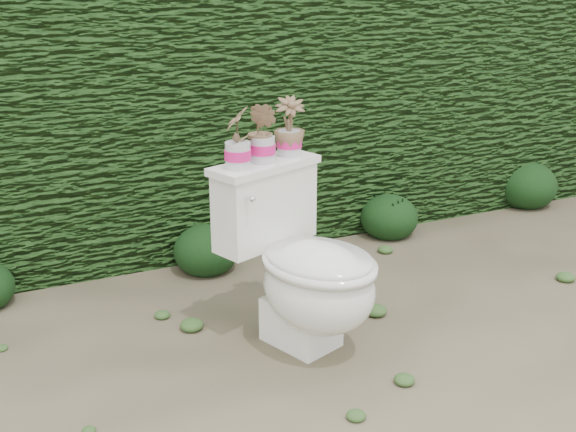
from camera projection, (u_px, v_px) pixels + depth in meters
name	position (u px, v px, depth m)	size (l,w,h in m)	color
ground	(287.00, 353.00, 3.07)	(60.00, 60.00, 0.00)	#7D7356
hedge	(171.00, 103.00, 4.17)	(8.00, 1.00, 1.60)	#29531B
toilet	(305.00, 269.00, 3.03)	(0.66, 0.79, 0.78)	white
potted_plant_left	(237.00, 140.00, 2.91)	(0.13, 0.09, 0.24)	#226D29
potted_plant_center	(262.00, 134.00, 3.00)	(0.13, 0.11, 0.24)	#226D29
potted_plant_right	(289.00, 128.00, 3.10)	(0.13, 0.13, 0.24)	#226D29
liriope_clump_2	(206.00, 246.00, 3.86)	(0.35, 0.35, 0.28)	#173713
liriope_clump_3	(389.00, 213.00, 4.36)	(0.35, 0.35, 0.28)	#173713
liriope_clump_4	(527.00, 181.00, 4.90)	(0.41, 0.41, 0.33)	#173713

